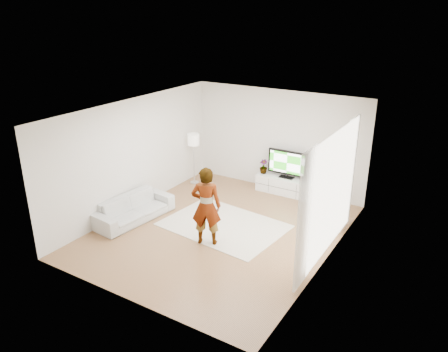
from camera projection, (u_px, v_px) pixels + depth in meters
The scene contains 17 objects.
floor at pixel (220, 230), 10.07m from camera, with size 6.00×6.00×0.00m, color #A7774B.
ceiling at pixel (219, 111), 9.05m from camera, with size 6.00×6.00×0.00m, color white.
wall_left at pixel (134, 155), 10.78m from camera, with size 0.02×6.00×2.80m, color silver.
wall_right at pixel (330, 198), 8.34m from camera, with size 0.02×6.00×2.80m, color silver.
wall_back at pixel (278, 141), 11.94m from camera, with size 5.00×0.02×2.80m, color silver.
wall_front at pixel (123, 229), 7.18m from camera, with size 5.00×0.02×2.80m, color silver.
window at pixel (334, 191), 8.57m from camera, with size 0.01×2.60×2.50m, color white.
curtain_near at pixel (305, 220), 7.61m from camera, with size 0.04×0.70×2.60m, color white.
curtain_far at pixel (349, 174), 9.68m from camera, with size 0.04×0.70×2.60m, color white.
media_console at pixel (286, 186), 11.98m from camera, with size 1.64×0.47×0.46m.
television at pixel (287, 163), 11.77m from camera, with size 1.10×0.22×0.77m.
game_console at pixel (311, 179), 11.51m from camera, with size 0.08×0.16×0.22m.
potted_plant at pixel (263, 167), 12.17m from camera, with size 0.22×0.22×0.39m, color #3F7238.
rug at pixel (224, 225), 10.30m from camera, with size 2.73×1.96×0.01m, color beige.
player at pixel (206, 206), 9.22m from camera, with size 0.64×0.42×1.75m, color #334772.
sofa at pixel (134, 208), 10.49m from camera, with size 2.02×0.79×0.59m, color silver.
floor_lamp at pixel (193, 142), 12.36m from camera, with size 0.33×0.33×1.48m.
Camera 1 is at (4.76, -7.55, 4.83)m, focal length 35.00 mm.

